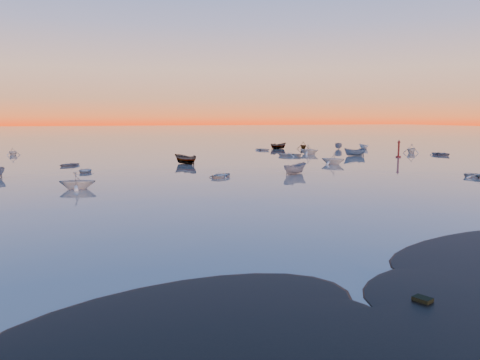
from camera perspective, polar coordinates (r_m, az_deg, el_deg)
name	(u,v)px	position (r m, az deg, el deg)	size (l,w,h in m)	color
ground	(138,146)	(118.21, -12.30, 4.01)	(600.00, 600.00, 0.00)	slate
mud_lobes	(369,286)	(21.05, 15.43, -12.39)	(140.00, 6.00, 0.07)	black
moored_fleet	(168,165)	(71.69, -8.74, 1.85)	(124.00, 58.00, 1.20)	silver
boat_near_center	(295,174)	(59.73, 6.71, 0.74)	(3.94, 1.67, 1.36)	slate
boat_near_right	(333,164)	(73.06, 11.25, 1.90)	(3.84, 1.73, 1.34)	silver
channel_marker	(399,150)	(88.87, 18.77, 3.47)	(0.91, 0.91, 3.25)	#450F0E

